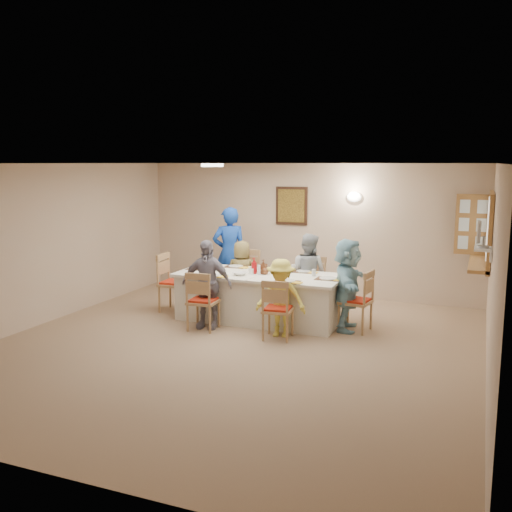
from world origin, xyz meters
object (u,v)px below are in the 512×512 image
at_px(diner_front_left, 207,284).
at_px(condiment_ketchup, 254,266).
at_px(caregiver, 229,253).
at_px(chair_right_end, 356,300).
at_px(chair_front_right, 278,308).
at_px(diner_back_right, 308,274).
at_px(chair_back_left, 245,278).
at_px(diner_right_end, 347,285).
at_px(diner_front_right, 281,298).
at_px(serving_hatch, 490,230).
at_px(chair_front_left, 203,300).
at_px(chair_left_end, 175,282).
at_px(dining_table, 260,297).
at_px(diner_back_left, 242,274).
at_px(chair_back_right, 310,285).
at_px(desk_fan, 481,237).

bearing_deg(diner_front_left, condiment_ketchup, 46.66).
bearing_deg(caregiver, chair_right_end, 124.29).
relative_size(chair_front_right, diner_back_right, 0.65).
bearing_deg(diner_back_right, chair_back_left, 5.08).
distance_m(diner_right_end, caregiver, 2.73).
bearing_deg(condiment_ketchup, diner_front_right, -44.09).
xyz_separation_m(chair_back_left, diner_back_right, (1.20, -0.12, 0.18)).
bearing_deg(chair_back_left, diner_front_right, -53.35).
height_order(serving_hatch, diner_back_right, serving_hatch).
xyz_separation_m(diner_back_right, diner_front_right, (0.00, -1.36, -0.11)).
bearing_deg(diner_front_right, chair_back_left, 122.95).
bearing_deg(chair_front_left, chair_left_end, -43.78).
height_order(diner_front_left, diner_front_right, diner_front_left).
height_order(dining_table, chair_front_left, chair_front_left).
bearing_deg(diner_back_left, diner_front_left, 83.39).
bearing_deg(chair_back_left, chair_left_end, -142.28).
distance_m(serving_hatch, chair_right_end, 2.30).
bearing_deg(diner_right_end, diner_front_right, 121.12).
bearing_deg(chair_back_right, chair_back_left, -172.21).
height_order(diner_front_right, caregiver, caregiver).
relative_size(chair_back_left, chair_back_right, 1.05).
relative_size(desk_fan, condiment_ketchup, 1.17).
xyz_separation_m(dining_table, diner_back_left, (-0.60, 0.68, 0.21)).
height_order(chair_back_left, diner_front_left, diner_front_left).
distance_m(chair_back_left, diner_front_left, 1.49).
xyz_separation_m(desk_fan, dining_table, (-3.25, 0.38, -1.17)).
xyz_separation_m(diner_front_left, diner_right_end, (2.02, 0.68, 0.02)).
relative_size(chair_right_end, diner_back_right, 0.69).
xyz_separation_m(serving_hatch, diner_front_left, (-3.96, -1.65, -0.82)).
bearing_deg(diner_front_right, diner_front_left, 173.92).
height_order(dining_table, chair_back_left, chair_back_left).
xyz_separation_m(chair_back_left, chair_right_end, (2.15, -0.80, -0.02)).
bearing_deg(chair_front_left, desk_fan, -177.44).
height_order(desk_fan, chair_left_end, desk_fan).
bearing_deg(serving_hatch, chair_left_end, -168.82).
distance_m(chair_front_right, diner_front_right, 0.18).
xyz_separation_m(chair_back_right, chair_front_left, (-1.20, -1.60, -0.01)).
relative_size(chair_front_left, chair_front_right, 1.03).
relative_size(chair_left_end, diner_back_right, 0.74).
xyz_separation_m(serving_hatch, desk_fan, (-0.11, -1.35, 0.05)).
relative_size(diner_back_left, diner_back_right, 0.87).
xyz_separation_m(dining_table, diner_front_left, (-0.60, -0.68, 0.30)).
relative_size(serving_hatch, chair_left_end, 1.50).
distance_m(desk_fan, diner_front_right, 2.84).
distance_m(chair_front_left, chair_right_end, 2.29).
bearing_deg(serving_hatch, desk_fan, -94.66).
bearing_deg(chair_left_end, serving_hatch, -81.65).
xyz_separation_m(chair_front_right, condiment_ketchup, (-0.69, 0.79, 0.44)).
height_order(chair_front_right, diner_back_right, diner_back_right).
bearing_deg(chair_back_right, serving_hatch, 11.34).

